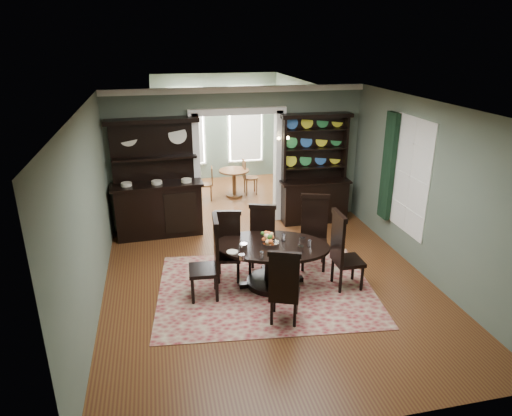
{
  "coord_description": "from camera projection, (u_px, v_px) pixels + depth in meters",
  "views": [
    {
      "loc": [
        -1.7,
        -6.49,
        4.0
      ],
      "look_at": [
        -0.13,
        0.6,
        1.23
      ],
      "focal_mm": 32.0,
      "sensor_mm": 36.0,
      "label": 1
    }
  ],
  "objects": [
    {
      "name": "right_window",
      "position": [
        399.0,
        172.0,
        8.51
      ],
      "size": [
        0.15,
        1.47,
        2.12
      ],
      "color": "white",
      "rests_on": "wall_right"
    },
    {
      "name": "parlor",
      "position": [
        221.0,
        134.0,
        12.19
      ],
      "size": [
        3.51,
        3.5,
        3.01
      ],
      "color": "brown",
      "rests_on": "ground"
    },
    {
      "name": "chair_end_left",
      "position": [
        211.0,
        256.0,
        7.19
      ],
      "size": [
        0.51,
        0.54,
        1.37
      ],
      "rotation": [
        0.0,
        0.0,
        1.51
      ],
      "color": "black",
      "rests_on": "rug"
    },
    {
      "name": "parlor_table",
      "position": [
        234.0,
        179.0,
        11.86
      ],
      "size": [
        0.78,
        0.78,
        0.72
      ],
      "color": "brown",
      "rests_on": "parlor_floor"
    },
    {
      "name": "parlor_chair_right",
      "position": [
        248.0,
        176.0,
        12.05
      ],
      "size": [
        0.39,
        0.39,
        0.93
      ],
      "rotation": [
        0.0,
        0.0,
        -1.56
      ],
      "color": "brown",
      "rests_on": "parlor_floor"
    },
    {
      "name": "chair_far_right",
      "position": [
        314.0,
        229.0,
        8.23
      ],
      "size": [
        0.62,
        0.6,
        1.35
      ],
      "rotation": [
        0.0,
        0.0,
        2.83
      ],
      "color": "black",
      "rests_on": "rug"
    },
    {
      "name": "parlor_chair_left",
      "position": [
        208.0,
        183.0,
        11.62
      ],
      "size": [
        0.37,
        0.36,
        0.86
      ],
      "rotation": [
        0.0,
        0.0,
        1.49
      ],
      "color": "brown",
      "rests_on": "parlor_floor"
    },
    {
      "name": "dining_table",
      "position": [
        272.0,
        257.0,
        7.59
      ],
      "size": [
        2.21,
        2.21,
        0.75
      ],
      "rotation": [
        0.0,
        0.0,
        -0.3
      ],
      "color": "black",
      "rests_on": "rug"
    },
    {
      "name": "centerpiece",
      "position": [
        270.0,
        241.0,
        7.49
      ],
      "size": [
        1.42,
        0.91,
        0.23
      ],
      "color": "silver",
      "rests_on": "dining_table"
    },
    {
      "name": "doorway_trim",
      "position": [
        238.0,
        152.0,
        9.85
      ],
      "size": [
        2.08,
        0.25,
        2.57
      ],
      "color": "white",
      "rests_on": "floor"
    },
    {
      "name": "room",
      "position": [
        272.0,
        199.0,
        7.16
      ],
      "size": [
        5.51,
        6.01,
        3.01
      ],
      "color": "brown",
      "rests_on": "ground"
    },
    {
      "name": "chair_far_left",
      "position": [
        228.0,
        243.0,
        7.84
      ],
      "size": [
        0.52,
        0.5,
        1.21
      ],
      "rotation": [
        0.0,
        0.0,
        2.94
      ],
      "color": "black",
      "rests_on": "rug"
    },
    {
      "name": "sideboard",
      "position": [
        158.0,
        196.0,
        9.5
      ],
      "size": [
        1.88,
        0.73,
        2.45
      ],
      "rotation": [
        0.0,
        0.0,
        0.04
      ],
      "color": "black",
      "rests_on": "floor"
    },
    {
      "name": "welsh_dresser",
      "position": [
        314.0,
        183.0,
        10.21
      ],
      "size": [
        1.57,
        0.61,
        2.43
      ],
      "rotation": [
        0.0,
        0.0,
        -0.03
      ],
      "color": "black",
      "rests_on": "floor"
    },
    {
      "name": "chair_end_right",
      "position": [
        342.0,
        249.0,
        7.46
      ],
      "size": [
        0.48,
        0.52,
        1.35
      ],
      "rotation": [
        0.0,
        0.0,
        -1.59
      ],
      "color": "black",
      "rests_on": "rug"
    },
    {
      "name": "wall_sconce",
      "position": [
        282.0,
        139.0,
        9.8
      ],
      "size": [
        0.27,
        0.21,
        0.21
      ],
      "color": "#B0812F",
      "rests_on": "back_wall_right"
    },
    {
      "name": "chair_far_mid",
      "position": [
        262.0,
        238.0,
        8.01
      ],
      "size": [
        0.58,
        0.57,
        1.25
      ],
      "rotation": [
        0.0,
        0.0,
        2.79
      ],
      "color": "black",
      "rests_on": "rug"
    },
    {
      "name": "rug",
      "position": [
        266.0,
        289.0,
        7.64
      ],
      "size": [
        3.82,
        3.04,
        0.01
      ],
      "primitive_type": "cube",
      "rotation": [
        0.0,
        0.0,
        -0.11
      ],
      "color": "maroon",
      "rests_on": "floor"
    },
    {
      "name": "chair_near",
      "position": [
        284.0,
        286.0,
        6.51
      ],
      "size": [
        0.57,
        0.56,
        1.22
      ],
      "rotation": [
        0.0,
        0.0,
        -0.37
      ],
      "color": "black",
      "rests_on": "rug"
    }
  ]
}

